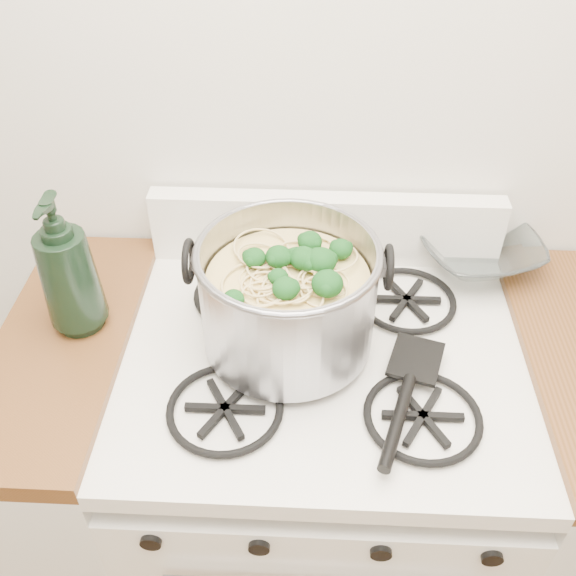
% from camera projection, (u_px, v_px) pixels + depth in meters
% --- Properties ---
extents(gas_range, '(0.76, 0.66, 0.92)m').
position_uv_depth(gas_range, '(317.00, 490.00, 1.52)').
color(gas_range, white).
rests_on(gas_range, ground).
extents(counter_left, '(0.25, 0.65, 0.92)m').
position_uv_depth(counter_left, '(105.00, 474.00, 1.53)').
color(counter_left, silver).
rests_on(counter_left, ground).
extents(stock_pot, '(0.36, 0.33, 0.22)m').
position_uv_depth(stock_pot, '(288.00, 299.00, 1.16)').
color(stock_pot, '#9899A0').
rests_on(stock_pot, gas_range).
extents(spatula, '(0.37, 0.38, 0.02)m').
position_uv_depth(spatula, '(416.00, 356.00, 1.17)').
color(spatula, black).
rests_on(spatula, gas_range).
extents(glass_bowl, '(0.13, 0.13, 0.02)m').
position_uv_depth(glass_bowl, '(476.00, 256.00, 1.40)').
color(glass_bowl, white).
rests_on(glass_bowl, gas_range).
extents(bottle, '(0.11, 0.11, 0.29)m').
position_uv_depth(bottle, '(66.00, 265.00, 1.16)').
color(bottle, black).
rests_on(bottle, counter_left).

